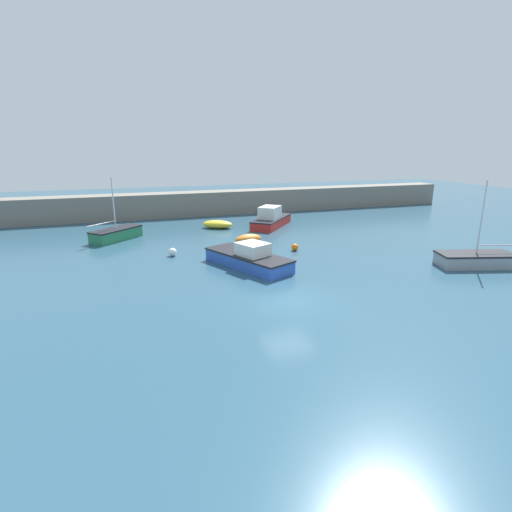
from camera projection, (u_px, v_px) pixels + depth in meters
The scene contains 10 objects.
ground_plane at pixel (289, 302), 20.34m from camera, with size 120.00×120.00×0.20m, color #284C60.
harbor_breakwater at pixel (192, 204), 44.70m from camera, with size 64.61×2.66×2.58m, color slate.
open_tender_yellow at pixel (218, 224), 37.85m from camera, with size 3.21×2.71×0.75m.
motorboat_with_cabin at pixel (271, 219), 38.54m from camera, with size 5.59×6.00×2.00m.
sailboat_tall_mast at pixel (475, 259), 25.95m from camera, with size 5.53×3.21×5.55m.
cabin_cruiser_white at pixel (249, 258), 25.82m from camera, with size 4.64×6.75×1.66m.
sailboat_short_mast at pixel (116, 234), 33.14m from camera, with size 4.39×4.26×5.15m.
dinghy_near_pier at pixel (248, 239), 31.63m from camera, with size 2.40×1.49×0.84m.
mooring_buoy_white at pixel (173, 252), 28.37m from camera, with size 0.58×0.58×0.58m, color white.
mooring_buoy_orange at pixel (295, 247), 29.84m from camera, with size 0.53×0.53×0.53m, color orange.
Camera 1 is at (-7.73, -17.38, 7.66)m, focal length 28.00 mm.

